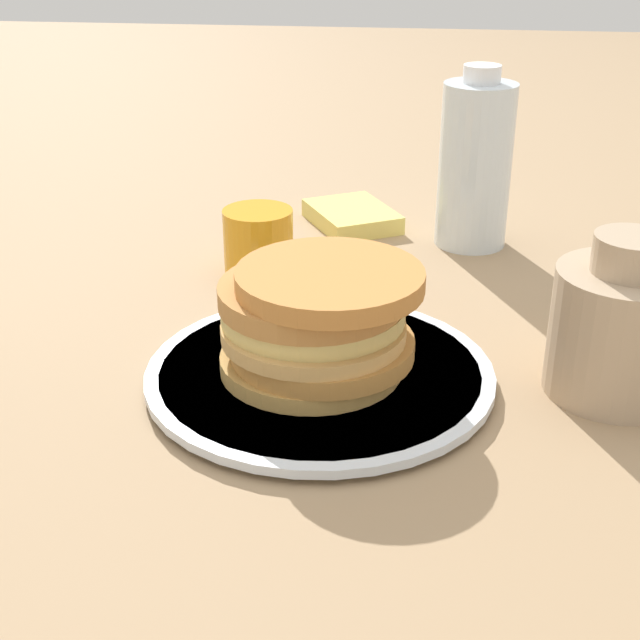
{
  "coord_description": "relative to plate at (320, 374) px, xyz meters",
  "views": [
    {
      "loc": [
        -0.6,
        -0.1,
        0.35
      ],
      "look_at": [
        0.0,
        -0.03,
        0.05
      ],
      "focal_mm": 50.0,
      "sensor_mm": 36.0,
      "label": 1
    }
  ],
  "objects": [
    {
      "name": "water_bottle_near",
      "position": [
        0.32,
        -0.12,
        0.08
      ],
      "size": [
        0.08,
        0.08,
        0.19
      ],
      "color": "silver",
      "rests_on": "ground_plane"
    },
    {
      "name": "plate",
      "position": [
        0.0,
        0.0,
        0.0
      ],
      "size": [
        0.27,
        0.27,
        0.01
      ],
      "color": "silver",
      "rests_on": "ground_plane"
    },
    {
      "name": "pancake_stack",
      "position": [
        0.0,
        0.0,
        0.05
      ],
      "size": [
        0.15,
        0.16,
        0.08
      ],
      "color": "tan",
      "rests_on": "plate"
    },
    {
      "name": "juice_glass",
      "position": [
        0.21,
        0.09,
        0.03
      ],
      "size": [
        0.07,
        0.07,
        0.07
      ],
      "color": "orange",
      "rests_on": "ground_plane"
    },
    {
      "name": "napkin",
      "position": [
        0.37,
        0.01,
        0.0
      ],
      "size": [
        0.13,
        0.12,
        0.02
      ],
      "color": "#E5D166",
      "rests_on": "ground_plane"
    },
    {
      "name": "cream_jug",
      "position": [
        0.02,
        -0.22,
        0.05
      ],
      "size": [
        0.11,
        0.11,
        0.13
      ],
      "color": "tan",
      "rests_on": "ground_plane"
    },
    {
      "name": "ground_plane",
      "position": [
        -0.0,
        0.03,
        -0.01
      ],
      "size": [
        4.0,
        4.0,
        0.0
      ],
      "primitive_type": "plane",
      "color": "#9E7F5B"
    }
  ]
}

